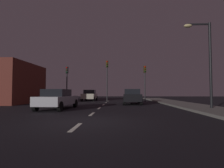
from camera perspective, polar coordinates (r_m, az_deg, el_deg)
The scene contains 16 objects.
ground_plane at distance 14.61m, azimuth -3.75°, elevation -7.33°, with size 80.00×80.00×0.00m, color black.
sidewalk_curb_right at distance 15.72m, azimuth 24.78°, elevation -6.49°, with size 3.00×40.00×0.15m, color gray.
lane_stripe_nearest at distance 6.57m, azimuth -11.30°, elevation -13.09°, with size 0.16×1.60×0.01m, color silver.
lane_stripe_second at distance 10.26m, azimuth -6.30°, elevation -9.31°, with size 0.16×1.60×0.01m, color silver.
lane_stripe_third at distance 14.02m, azimuth -4.01°, elevation -7.51°, with size 0.16×1.60×0.01m, color silver.
lane_stripe_fourth at distance 17.79m, azimuth -2.69°, elevation -6.47°, with size 0.16×1.60×0.01m, color silver.
lane_stripe_fifth at distance 21.57m, azimuth -1.84°, elevation -5.80°, with size 0.16×1.60×0.01m, color silver.
lane_stripe_sixth at distance 25.36m, azimuth -1.24°, elevation -5.32°, with size 0.16×1.60×0.01m, color silver.
traffic_signal_left at distance 24.92m, azimuth -13.93°, elevation 2.18°, with size 0.32×0.38×4.61m.
traffic_signal_center at distance 24.05m, azimuth -1.55°, elevation 3.47°, with size 0.32×0.38×5.39m.
traffic_signal_right at distance 24.19m, azimuth 10.24°, elevation 2.38°, with size 0.32×0.38×4.68m.
car_stopped_ahead at distance 18.80m, azimuth 6.24°, elevation -3.89°, with size 1.93×4.44×1.53m.
car_adjacent_lane at distance 13.69m, azimuth -16.63°, elevation -4.48°, with size 1.99×4.55×1.42m.
car_oncoming_far at distance 26.43m, azimuth -7.00°, elevation -3.49°, with size 1.86×4.36×1.55m.
street_lamp_right at distance 14.25m, azimuth 27.23°, elevation 7.82°, with size 1.85×0.36×6.04m.
storefront_left at distance 22.84m, azimuth -28.79°, elevation 0.16°, with size 4.50×7.49×4.35m, color maroon.
Camera 1 is at (1.49, -7.48, 1.20)m, focal length 29.23 mm.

